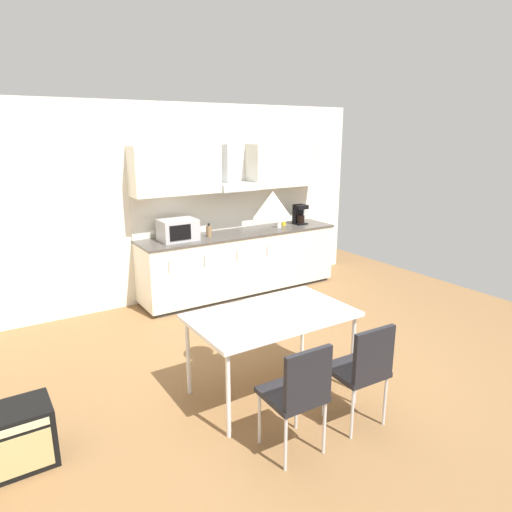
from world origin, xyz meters
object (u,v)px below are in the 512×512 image
object	(u,v)px
bottle_white	(279,222)
bottle_yellow	(284,218)
microwave	(178,230)
pendant_lamp	(273,205)
coffee_maker	(299,214)
dining_table	(272,319)
chair_near_left	(299,389)
bottle_brown	(209,231)
chair_near_right	(363,365)
guitar_amp	(14,438)

from	to	relation	value
bottle_white	bottle_yellow	distance (m)	0.18
microwave	pendant_lamp	xyz separation A→B (m)	(-0.19, -2.44, 0.66)
coffee_maker	dining_table	xyz separation A→B (m)	(-2.22, -2.47, -0.34)
coffee_maker	pendant_lamp	world-z (taller)	pendant_lamp
coffee_maker	chair_near_left	xyz separation A→B (m)	(-2.53, -3.27, -0.51)
coffee_maker	microwave	bearing A→B (deg)	-179.25
bottle_brown	chair_near_right	bearing A→B (deg)	-95.69
microwave	bottle_yellow	xyz separation A→B (m)	(1.74, 0.05, -0.03)
bottle_brown	chair_near_left	xyz separation A→B (m)	(-0.95, -3.22, -0.44)
bottle_yellow	chair_near_left	xyz separation A→B (m)	(-2.25, -3.29, -0.48)
coffee_maker	dining_table	bearing A→B (deg)	-131.95
bottle_brown	dining_table	bearing A→B (deg)	-104.64
bottle_white	dining_table	size ratio (longest dim) A/B	0.15
chair_near_right	guitar_amp	xyz separation A→B (m)	(-2.36, 0.98, -0.31)
guitar_amp	chair_near_right	bearing A→B (deg)	-22.48
chair_near_right	bottle_white	bearing A→B (deg)	65.31
bottle_white	dining_table	xyz separation A→B (m)	(-1.78, -2.40, -0.28)
dining_table	chair_near_right	size ratio (longest dim) A/B	1.61
microwave	chair_near_left	world-z (taller)	microwave
bottle_white	chair_near_right	world-z (taller)	bottle_white
chair_near_right	pendant_lamp	xyz separation A→B (m)	(-0.31, 0.80, 1.17)
bottle_brown	bottle_white	xyz separation A→B (m)	(1.15, -0.02, 0.01)
bottle_yellow	guitar_amp	size ratio (longest dim) A/B	0.51
bottle_brown	chair_near_left	bearing A→B (deg)	-106.42
bottle_brown	pendant_lamp	bearing A→B (deg)	-104.64
bottle_brown	chair_near_right	world-z (taller)	bottle_brown
microwave	pendant_lamp	bearing A→B (deg)	-94.48
chair_near_left	guitar_amp	bearing A→B (deg)	150.59
guitar_amp	chair_near_left	bearing A→B (deg)	-29.41
dining_table	guitar_amp	distance (m)	2.11
bottle_brown	dining_table	distance (m)	2.52
microwave	coffee_maker	distance (m)	2.02
guitar_amp	pendant_lamp	world-z (taller)	pendant_lamp
bottle_white	chair_near_left	bearing A→B (deg)	-123.27
microwave	bottle_brown	world-z (taller)	microwave
microwave	dining_table	bearing A→B (deg)	-94.48
dining_table	bottle_brown	bearing A→B (deg)	75.36
guitar_amp	bottle_yellow	bearing A→B (deg)	30.19
chair_near_right	bottle_brown	bearing A→B (deg)	84.31
coffee_maker	chair_near_right	distance (m)	3.82
microwave	bottle_brown	size ratio (longest dim) A/B	2.62
microwave	bottle_white	bearing A→B (deg)	-1.50
chair_near_left	guitar_amp	distance (m)	2.01
dining_table	bottle_yellow	bearing A→B (deg)	52.18
coffee_maker	bottle_yellow	world-z (taller)	coffee_maker
microwave	bottle_yellow	bearing A→B (deg)	1.78
bottle_yellow	guitar_amp	bearing A→B (deg)	-149.81
chair_near_left	coffee_maker	bearing A→B (deg)	52.22
chair_near_right	guitar_amp	bearing A→B (deg)	157.52
chair_near_right	guitar_amp	world-z (taller)	chair_near_right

